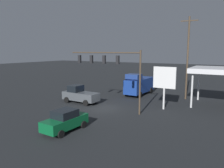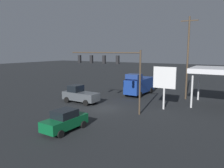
{
  "view_description": "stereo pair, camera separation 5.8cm",
  "coord_description": "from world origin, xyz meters",
  "px_view_note": "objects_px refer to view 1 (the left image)",
  "views": [
    {
      "loc": [
        -14.34,
        22.51,
        7.14
      ],
      "look_at": [
        0.0,
        -2.0,
        2.8
      ],
      "focal_mm": 35.0,
      "sensor_mm": 36.0,
      "label": 1
    },
    {
      "loc": [
        -14.39,
        22.48,
        7.14
      ],
      "look_at": [
        0.0,
        -2.0,
        2.8
      ],
      "focal_mm": 35.0,
      "sensor_mm": 36.0,
      "label": 2
    }
  ],
  "objects_px": {
    "traffic_signal_assembly": "(110,64)",
    "sedan_waiting": "(65,120)",
    "delivery_truck": "(139,85)",
    "price_sign": "(165,79)",
    "pickup_parked": "(80,95)",
    "utility_pole": "(188,57)"
  },
  "relations": [
    {
      "from": "utility_pole",
      "to": "pickup_parked",
      "type": "xyz_separation_m",
      "value": [
        12.16,
        9.81,
        -5.17
      ]
    },
    {
      "from": "traffic_signal_assembly",
      "to": "utility_pole",
      "type": "distance_m",
      "value": 12.75
    },
    {
      "from": "price_sign",
      "to": "utility_pole",
      "type": "bearing_deg",
      "value": -98.51
    },
    {
      "from": "delivery_truck",
      "to": "sedan_waiting",
      "type": "xyz_separation_m",
      "value": [
        -0.75,
        18.32,
        -0.74
      ]
    },
    {
      "from": "traffic_signal_assembly",
      "to": "sedan_waiting",
      "type": "distance_m",
      "value": 9.29
    },
    {
      "from": "utility_pole",
      "to": "sedan_waiting",
      "type": "height_order",
      "value": "utility_pole"
    },
    {
      "from": "traffic_signal_assembly",
      "to": "delivery_truck",
      "type": "bearing_deg",
      "value": -86.29
    },
    {
      "from": "utility_pole",
      "to": "price_sign",
      "type": "xyz_separation_m",
      "value": [
        1.09,
        7.31,
        -2.53
      ]
    },
    {
      "from": "delivery_truck",
      "to": "pickup_parked",
      "type": "bearing_deg",
      "value": -26.17
    },
    {
      "from": "traffic_signal_assembly",
      "to": "price_sign",
      "type": "relative_size",
      "value": 1.84
    },
    {
      "from": "traffic_signal_assembly",
      "to": "price_sign",
      "type": "height_order",
      "value": "traffic_signal_assembly"
    },
    {
      "from": "utility_pole",
      "to": "delivery_truck",
      "type": "distance_m",
      "value": 8.63
    },
    {
      "from": "traffic_signal_assembly",
      "to": "pickup_parked",
      "type": "distance_m",
      "value": 7.17
    },
    {
      "from": "utility_pole",
      "to": "pickup_parked",
      "type": "distance_m",
      "value": 16.45
    },
    {
      "from": "price_sign",
      "to": "pickup_parked",
      "type": "bearing_deg",
      "value": 12.7
    },
    {
      "from": "price_sign",
      "to": "pickup_parked",
      "type": "relative_size",
      "value": 0.99
    },
    {
      "from": "pickup_parked",
      "to": "traffic_signal_assembly",
      "type": "bearing_deg",
      "value": 170.93
    },
    {
      "from": "price_sign",
      "to": "sedan_waiting",
      "type": "height_order",
      "value": "price_sign"
    },
    {
      "from": "traffic_signal_assembly",
      "to": "sedan_waiting",
      "type": "relative_size",
      "value": 2.15
    },
    {
      "from": "delivery_truck",
      "to": "price_sign",
      "type": "bearing_deg",
      "value": 44.66
    },
    {
      "from": "price_sign",
      "to": "pickup_parked",
      "type": "height_order",
      "value": "price_sign"
    },
    {
      "from": "pickup_parked",
      "to": "delivery_truck",
      "type": "height_order",
      "value": "delivery_truck"
    }
  ]
}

